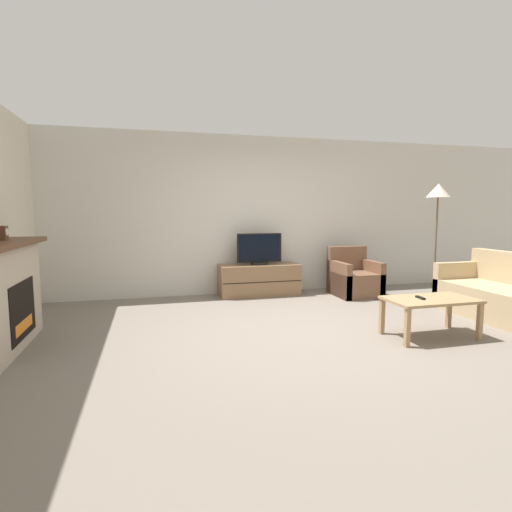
{
  "coord_description": "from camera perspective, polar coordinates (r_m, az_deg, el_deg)",
  "views": [
    {
      "loc": [
        -1.73,
        -4.34,
        1.42
      ],
      "look_at": [
        -0.43,
        0.56,
        0.85
      ],
      "focal_mm": 28.0,
      "sensor_mm": 36.0,
      "label": 1
    }
  ],
  "objects": [
    {
      "name": "ground_plane",
      "position": [
        4.88,
        6.7,
        -10.53
      ],
      "size": [
        24.0,
        24.0,
        0.0
      ],
      "primitive_type": "plane",
      "color": "slate"
    },
    {
      "name": "wall_back",
      "position": [
        6.97,
        -0.46,
        5.83
      ],
      "size": [
        12.0,
        0.06,
        2.7
      ],
      "color": "beige",
      "rests_on": "ground"
    },
    {
      "name": "fireplace",
      "position": [
        4.83,
        -32.75,
        -4.77
      ],
      "size": [
        0.52,
        1.57,
        1.12
      ],
      "color": "#B7A893",
      "rests_on": "ground"
    },
    {
      "name": "mantel_clock",
      "position": [
        4.9,
        -32.43,
        2.79
      ],
      "size": [
        0.08,
        0.11,
        0.15
      ],
      "color": "brown",
      "rests_on": "fireplace"
    },
    {
      "name": "tv_stand",
      "position": [
        6.78,
        0.49,
        -3.42
      ],
      "size": [
        1.36,
        0.48,
        0.53
      ],
      "color": "brown",
      "rests_on": "ground"
    },
    {
      "name": "tv",
      "position": [
        6.71,
        0.49,
        0.85
      ],
      "size": [
        0.77,
        0.18,
        0.53
      ],
      "color": "black",
      "rests_on": "tv_stand"
    },
    {
      "name": "armchair",
      "position": [
        6.98,
        13.81,
        -3.24
      ],
      "size": [
        0.7,
        0.76,
        0.81
      ],
      "color": "brown",
      "rests_on": "ground"
    },
    {
      "name": "coffee_table",
      "position": [
        4.93,
        23.65,
        -6.23
      ],
      "size": [
        1.0,
        0.55,
        0.44
      ],
      "color": "#A37F56",
      "rests_on": "ground"
    },
    {
      "name": "remote",
      "position": [
        4.86,
        22.42,
        -5.52
      ],
      "size": [
        0.05,
        0.15,
        0.02
      ],
      "rotation": [
        0.0,
        0.0,
        -0.1
      ],
      "color": "black",
      "rests_on": "coffee_table"
    },
    {
      "name": "floor_lamp",
      "position": [
        7.02,
        24.57,
        7.64
      ],
      "size": [
        0.37,
        0.37,
        1.86
      ],
      "color": "black",
      "rests_on": "ground"
    }
  ]
}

